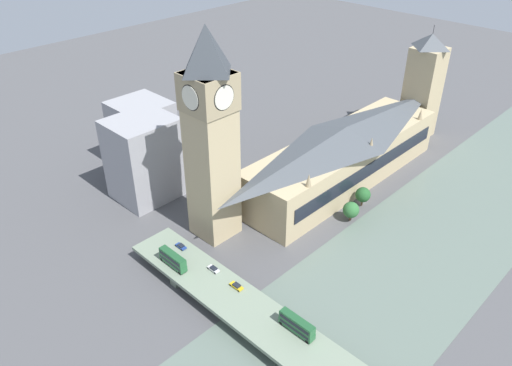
# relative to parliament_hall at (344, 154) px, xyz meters

# --- Properties ---
(ground_plane) EXTENTS (600.00, 600.00, 0.00)m
(ground_plane) POSITION_rel_parliament_hall_xyz_m (-16.09, 8.00, -12.60)
(ground_plane) COLOR #4C4C4F
(river_water) EXTENTS (52.78, 360.00, 0.30)m
(river_water) POSITION_rel_parliament_hall_xyz_m (-48.49, 8.00, -12.45)
(river_water) COLOR slate
(river_water) RESTS_ON ground_plane
(parliament_hall) EXTENTS (26.65, 102.97, 25.36)m
(parliament_hall) POSITION_rel_parliament_hall_xyz_m (0.00, 0.00, 0.00)
(parliament_hall) COLOR tan
(parliament_hall) RESTS_ON ground_plane
(clock_tower) EXTENTS (15.04, 15.04, 75.91)m
(clock_tower) POSITION_rel_parliament_hall_xyz_m (11.83, 62.38, 28.39)
(clock_tower) COLOR tan
(clock_tower) RESTS_ON ground_plane
(victoria_tower) EXTENTS (14.21, 14.21, 54.84)m
(victoria_tower) POSITION_rel_parliament_hall_xyz_m (0.06, -62.59, 12.82)
(victoria_tower) COLOR tan
(victoria_tower) RESTS_ON ground_plane
(road_bridge) EXTENTS (137.56, 15.43, 5.15)m
(road_bridge) POSITION_rel_parliament_hall_xyz_m (-48.49, 84.99, -8.44)
(road_bridge) COLOR #5D6A59
(road_bridge) RESTS_ON ground_plane
(double_decker_bus_lead) EXTENTS (11.31, 2.66, 5.04)m
(double_decker_bus_lead) POSITION_rel_parliament_hall_xyz_m (2.56, 88.62, -4.67)
(double_decker_bus_lead) COLOR #235B33
(double_decker_bus_lead) RESTS_ON road_bridge
(double_decker_bus_rear) EXTENTS (11.35, 2.59, 5.00)m
(double_decker_bus_rear) POSITION_rel_parliament_hall_xyz_m (-43.59, 81.59, -4.69)
(double_decker_bus_rear) COLOR #235B33
(double_decker_bus_rear) RESTS_ON road_bridge
(car_northbound_mid) EXTENTS (4.29, 1.79, 1.24)m
(car_northbound_mid) POSITION_rel_parliament_hall_xyz_m (-8.36, 81.04, -6.81)
(car_northbound_mid) COLOR silver
(car_northbound_mid) RESTS_ON road_bridge
(car_northbound_tail) EXTENTS (4.50, 1.88, 1.32)m
(car_northbound_tail) POSITION_rel_parliament_hall_xyz_m (-19.25, 81.29, -6.79)
(car_northbound_tail) COLOR gold
(car_northbound_tail) RESTS_ON road_bridge
(car_southbound_lead) EXTENTS (4.10, 1.84, 1.25)m
(car_southbound_lead) POSITION_rel_parliament_hall_xyz_m (8.06, 81.22, -6.81)
(car_southbound_lead) COLOR navy
(car_southbound_lead) RESTS_ON road_bridge
(city_block_west) EXTENTS (23.21, 22.07, 30.63)m
(city_block_west) POSITION_rel_parliament_hall_xyz_m (70.99, 51.57, 2.72)
(city_block_west) COLOR #939399
(city_block_west) RESTS_ON ground_plane
(city_block_center) EXTENTS (22.05, 24.97, 33.66)m
(city_block_center) POSITION_rel_parliament_hall_xyz_m (50.38, 64.92, 4.23)
(city_block_center) COLOR #939399
(city_block_center) RESTS_ON ground_plane
(tree_embankment_near) EXTENTS (6.06, 6.06, 8.11)m
(tree_embankment_near) POSITION_rel_parliament_hall_xyz_m (-17.36, 10.30, -7.54)
(tree_embankment_near) COLOR brown
(tree_embankment_near) RESTS_ON ground_plane
(tree_embankment_mid) EXTENTS (6.24, 6.24, 8.02)m
(tree_embankment_mid) POSITION_rel_parliament_hall_xyz_m (-19.94, 22.02, -7.71)
(tree_embankment_mid) COLOR brown
(tree_embankment_mid) RESTS_ON ground_plane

